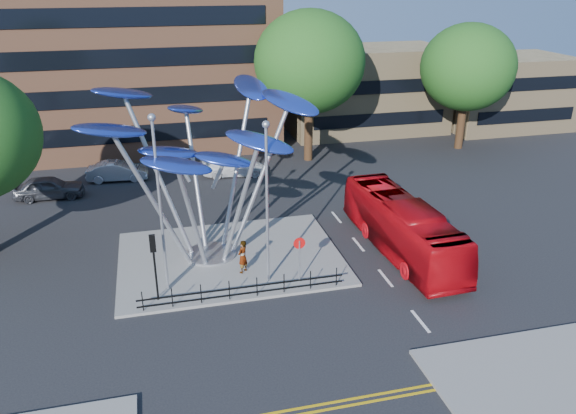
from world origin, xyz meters
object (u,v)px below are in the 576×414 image
object	(u,v)px
red_bus	(402,226)
parked_car_right	(234,166)
street_lamp_right	(267,190)
tree_far	(468,67)
leaf_sculpture	(202,137)
parked_car_left	(49,187)
street_lamp_left	(159,190)
traffic_light_island	(154,254)
pedestrian	(243,257)
parked_car_mid	(117,171)
tree_right	(310,62)
no_entry_sign_island	(299,252)

from	to	relation	value
red_bus	parked_car_right	bearing A→B (deg)	113.21
street_lamp_right	tree_far	bearing A→B (deg)	41.47
leaf_sculpture	parked_car_left	world-z (taller)	leaf_sculpture
street_lamp_left	traffic_light_island	distance (m)	2.96
pedestrian	parked_car_mid	bearing A→B (deg)	-112.56
leaf_sculpture	pedestrian	bearing A→B (deg)	-59.64
leaf_sculpture	street_lamp_left	distance (m)	4.28
parked_car_mid	parked_car_right	distance (m)	8.79
tree_far	traffic_light_island	world-z (taller)	tree_far
tree_right	parked_car_left	bearing A→B (deg)	-168.63
pedestrian	parked_car_right	size ratio (longest dim) A/B	0.37
leaf_sculpture	parked_car_mid	size ratio (longest dim) A/B	2.85
street_lamp_right	traffic_light_island	world-z (taller)	street_lamp_right
street_lamp_left	traffic_light_island	world-z (taller)	street_lamp_left
no_entry_sign_island	red_bus	bearing A→B (deg)	18.15
tree_right	pedestrian	distance (m)	21.00
leaf_sculpture	traffic_light_island	distance (m)	6.65
tree_far	red_bus	bearing A→B (deg)	-127.88
no_entry_sign_island	parked_car_left	xyz separation A→B (m)	(-13.88, 15.48, -1.03)
red_bus	parked_car_mid	bearing A→B (deg)	132.61
leaf_sculpture	parked_car_right	world-z (taller)	leaf_sculpture
street_lamp_left	street_lamp_right	bearing A→B (deg)	-5.71
street_lamp_left	tree_right	bearing A→B (deg)	55.95
leaf_sculpture	street_lamp_right	distance (m)	4.83
traffic_light_island	no_entry_sign_island	xyz separation A→B (m)	(7.00, 0.02, -0.80)
tree_right	parked_car_right	size ratio (longest dim) A/B	2.49
leaf_sculpture	street_lamp_left	xyz separation A→B (m)	(-2.43, -3.18, -1.52)
tree_right	parked_car_mid	xyz separation A→B (m)	(-15.38, -1.38, -7.30)
street_lamp_right	parked_car_mid	world-z (taller)	street_lamp_right
traffic_light_island	no_entry_sign_island	size ratio (longest dim) A/B	1.40
parked_car_left	street_lamp_left	bearing A→B (deg)	-152.87
street_lamp_left	no_entry_sign_island	bearing A→B (deg)	-8.61
tree_right	tree_far	size ratio (longest dim) A/B	1.12
traffic_light_island	parked_car_right	size ratio (longest dim) A/B	0.70
street_lamp_left	parked_car_mid	world-z (taller)	street_lamp_left
red_bus	pedestrian	world-z (taller)	red_bus
traffic_light_island	red_bus	xyz separation A→B (m)	(13.50, 2.15, -1.08)
street_lamp_left	red_bus	world-z (taller)	street_lamp_left
tree_far	tree_right	bearing A→B (deg)	-180.00
red_bus	parked_car_left	size ratio (longest dim) A/B	2.38
street_lamp_right	pedestrian	bearing A→B (deg)	133.26
pedestrian	parked_car_mid	xyz separation A→B (m)	(-6.79, 16.45, -0.32)
street_lamp_left	parked_car_mid	size ratio (longest dim) A/B	1.97
tree_far	street_lamp_right	distance (m)	28.76
tree_right	parked_car_right	distance (m)	10.17
street_lamp_left	pedestrian	world-z (taller)	street_lamp_left
parked_car_right	red_bus	bearing A→B (deg)	-149.68
tree_far	street_lamp_right	xyz separation A→B (m)	(-21.50, -19.00, -2.01)
street_lamp_right	parked_car_right	size ratio (longest dim) A/B	1.70
tree_far	pedestrian	size ratio (longest dim) A/B	5.99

